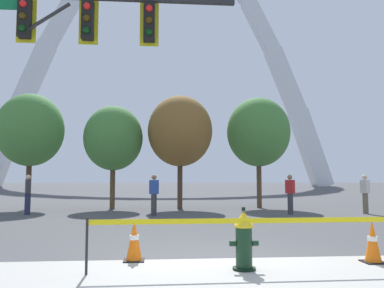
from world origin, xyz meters
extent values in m
plane|color=#474749|center=(0.00, 0.00, 0.00)|extent=(240.00, 240.00, 0.00)
cylinder|color=black|center=(0.44, -0.97, 0.03)|extent=(0.36, 0.36, 0.05)
cylinder|color=#14331E|center=(0.44, -0.97, 0.36)|extent=(0.26, 0.26, 0.62)
cylinder|color=gold|center=(0.44, -0.97, 0.69)|extent=(0.30, 0.30, 0.04)
cone|color=gold|center=(0.44, -0.97, 0.82)|extent=(0.30, 0.30, 0.22)
cylinder|color=black|center=(0.44, -0.97, 0.96)|extent=(0.06, 0.06, 0.06)
cylinder|color=#14331E|center=(0.26, -0.97, 0.42)|extent=(0.10, 0.09, 0.09)
cylinder|color=#14331E|center=(0.62, -0.97, 0.42)|extent=(0.10, 0.09, 0.09)
cylinder|color=#14331E|center=(0.44, -0.77, 0.33)|extent=(0.13, 0.14, 0.13)
cylinder|color=black|center=(0.44, -0.69, 0.33)|extent=(0.15, 0.03, 0.15)
cylinder|color=#232326|center=(-1.99, -1.09, 0.43)|extent=(0.04, 0.04, 0.87)
cube|color=yellow|center=(0.57, -1.07, 0.79)|extent=(5.13, 0.05, 0.08)
cube|color=black|center=(-1.33, -0.12, 0.01)|extent=(0.36, 0.36, 0.03)
cone|color=orange|center=(-1.33, -0.12, 0.38)|extent=(0.28, 0.28, 0.70)
cylinder|color=white|center=(-1.33, -0.12, 0.42)|extent=(0.17, 0.17, 0.08)
cube|color=black|center=(2.76, -0.61, 0.01)|extent=(0.36, 0.36, 0.03)
cone|color=orange|center=(2.76, -0.61, 0.38)|extent=(0.28, 0.28, 0.70)
cylinder|color=white|center=(2.76, -0.61, 0.42)|extent=(0.17, 0.17, 0.08)
cylinder|color=#232326|center=(-3.49, 1.76, 5.05)|extent=(1.11, 0.08, 0.81)
cube|color=black|center=(-3.95, 1.76, 5.05)|extent=(0.26, 0.24, 0.90)
cube|color=gold|center=(-3.95, 1.90, 5.05)|extent=(0.44, 0.03, 1.04)
sphere|color=red|center=(-3.95, 1.63, 5.33)|extent=(0.16, 0.16, 0.16)
sphere|color=#392706|center=(-3.95, 1.63, 5.05)|extent=(0.16, 0.16, 0.16)
sphere|color=black|center=(-3.95, 1.63, 4.77)|extent=(0.16, 0.16, 0.16)
cube|color=black|center=(-2.55, 1.76, 5.05)|extent=(0.26, 0.24, 0.90)
cube|color=gold|center=(-2.55, 1.90, 5.05)|extent=(0.44, 0.03, 1.04)
sphere|color=red|center=(-2.55, 1.63, 5.33)|extent=(0.16, 0.16, 0.16)
sphere|color=#392706|center=(-2.55, 1.63, 5.05)|extent=(0.16, 0.16, 0.16)
sphere|color=black|center=(-2.55, 1.63, 4.77)|extent=(0.16, 0.16, 0.16)
cube|color=black|center=(-1.15, 1.76, 5.05)|extent=(0.26, 0.24, 0.90)
cube|color=gold|center=(-1.15, 1.90, 5.05)|extent=(0.44, 0.03, 1.04)
sphere|color=red|center=(-1.15, 1.63, 5.33)|extent=(0.16, 0.16, 0.16)
sphere|color=#392706|center=(-1.15, 1.63, 5.05)|extent=(0.16, 0.16, 0.16)
sphere|color=black|center=(-1.15, 1.63, 4.77)|extent=(0.16, 0.16, 0.16)
cube|color=silver|center=(-26.62, 63.38, 6.72)|extent=(7.32, 3.01, 14.47)
cube|color=silver|center=(-22.18, 63.38, 19.04)|extent=(7.02, 2.74, 12.30)
cube|color=silver|center=(-17.74, 63.38, 29.11)|extent=(6.70, 2.47, 10.15)
cube|color=silver|center=(17.74, 63.38, 29.11)|extent=(6.70, 2.47, 10.15)
cube|color=silver|center=(22.18, 63.38, 19.04)|extent=(7.02, 2.74, 12.30)
cube|color=silver|center=(26.62, 63.38, 6.72)|extent=(7.32, 3.01, 14.47)
cylinder|color=#473323|center=(-6.86, 12.07, 1.16)|extent=(0.24, 0.24, 2.32)
ellipsoid|color=#427A38|center=(-6.86, 12.07, 3.71)|extent=(3.09, 3.09, 3.40)
cylinder|color=brown|center=(-3.02, 12.12, 1.05)|extent=(0.24, 0.24, 2.10)
ellipsoid|color=#427A38|center=(-3.02, 12.12, 3.36)|extent=(2.80, 2.80, 3.08)
cylinder|color=#473323|center=(0.16, 11.91, 1.16)|extent=(0.24, 0.24, 2.32)
ellipsoid|color=brown|center=(0.16, 11.91, 3.71)|extent=(3.09, 3.09, 3.40)
cylinder|color=brown|center=(4.08, 12.27, 1.17)|extent=(0.24, 0.24, 2.34)
ellipsoid|color=#427A38|center=(4.08, 12.27, 3.74)|extent=(3.11, 3.11, 3.43)
cylinder|color=#38383D|center=(-1.05, 8.50, 0.42)|extent=(0.22, 0.22, 0.84)
cube|color=#2D4C99|center=(-1.05, 8.50, 1.11)|extent=(0.38, 0.39, 0.54)
sphere|color=#936B4C|center=(-1.05, 8.50, 1.49)|extent=(0.20, 0.20, 0.20)
cylinder|color=#38383D|center=(4.42, 8.64, 0.42)|extent=(0.22, 0.22, 0.84)
cube|color=#B22323|center=(4.42, 8.64, 1.11)|extent=(0.38, 0.39, 0.54)
sphere|color=#936B4C|center=(4.42, 8.64, 1.49)|extent=(0.20, 0.20, 0.20)
cylinder|color=brown|center=(7.59, 8.68, 0.42)|extent=(0.22, 0.22, 0.84)
cube|color=beige|center=(7.59, 8.68, 1.11)|extent=(0.29, 0.38, 0.54)
sphere|color=beige|center=(7.59, 8.68, 1.49)|extent=(0.20, 0.20, 0.20)
cylinder|color=#232847|center=(-6.07, 9.42, 0.42)|extent=(0.22, 0.22, 0.84)
cube|color=#333338|center=(-6.07, 9.42, 1.11)|extent=(0.31, 0.39, 0.54)
sphere|color=beige|center=(-6.07, 9.42, 1.49)|extent=(0.20, 0.20, 0.20)
camera|label=1|loc=(-0.95, -7.42, 1.45)|focal=38.05mm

